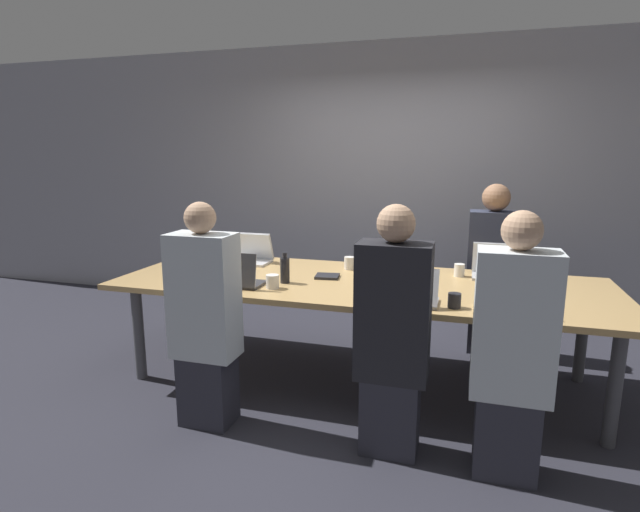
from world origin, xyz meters
TOP-DOWN VIEW (x-y plane):
  - ground_plane at (0.00, 0.00)m, footprint 24.00×24.00m
  - curtain_wall at (0.00, 1.76)m, footprint 12.00×0.06m
  - conference_table at (0.00, 0.00)m, footprint 3.56×1.26m
  - laptop_far_left at (-1.03, 0.37)m, footprint 0.33×0.26m
  - cup_far_left at (-1.28, 0.31)m, footprint 0.10×0.10m
  - laptop_far_right at (0.95, 0.42)m, footprint 0.33×0.25m
  - person_far_right at (0.95, 0.88)m, footprint 0.40×0.24m
  - cup_far_right at (0.69, 0.36)m, footprint 0.08×0.08m
  - laptop_near_left at (-0.79, -0.40)m, footprint 0.32×0.25m
  - person_near_left at (-0.78, -0.87)m, footprint 0.40×0.24m
  - cup_near_left at (-0.54, -0.37)m, footprint 0.09×0.09m
  - bottle_near_left at (-0.51, -0.20)m, footprint 0.07×0.07m
  - laptop_far_center at (0.11, 0.39)m, footprint 0.35×0.25m
  - cup_far_center at (-0.16, 0.36)m, footprint 0.08×0.08m
  - laptop_near_right at (0.96, -0.51)m, footprint 0.32×0.22m
  - person_near_right at (0.99, -0.89)m, footprint 0.40×0.24m
  - laptop_near_midright at (0.41, -0.48)m, footprint 0.36×0.24m
  - person_near_midright at (0.37, -0.85)m, footprint 0.40×0.24m
  - cup_near_midright at (0.68, -0.47)m, footprint 0.08×0.08m
  - stapler at (0.05, -0.19)m, footprint 0.11×0.15m
  - notebook at (-0.26, 0.04)m, footprint 0.19×0.18m

SIDE VIEW (x-z plane):
  - ground_plane at x=0.00m, z-range 0.00..0.00m
  - person_near_left at x=-0.78m, z-range -0.02..1.39m
  - person_near_right at x=0.99m, z-range -0.02..1.40m
  - person_near_midright at x=0.37m, z-range -0.02..1.41m
  - person_far_right at x=0.95m, z-range -0.02..1.43m
  - conference_table at x=0.00m, z-range 0.33..1.10m
  - notebook at x=-0.26m, z-range 0.77..0.79m
  - stapler at x=0.05m, z-range 0.77..0.82m
  - cup_far_left at x=-1.28m, z-range 0.77..0.85m
  - cup_near_midright at x=0.68m, z-range 0.77..0.86m
  - cup_far_right at x=0.69m, z-range 0.77..0.87m
  - cup_near_left at x=-0.54m, z-range 0.77..0.87m
  - cup_far_center at x=-0.16m, z-range 0.77..0.87m
  - laptop_near_right at x=0.96m, z-range 0.72..0.95m
  - laptop_near_midright at x=0.41m, z-range 0.72..0.96m
  - laptop_far_center at x=0.11m, z-range 0.72..0.97m
  - laptop_near_left at x=-0.79m, z-range 0.72..0.97m
  - laptop_far_right at x=0.95m, z-range 0.72..0.97m
  - laptop_far_left at x=-1.03m, z-range 0.72..0.97m
  - bottle_near_left at x=-0.51m, z-range 0.75..0.98m
  - curtain_wall at x=0.00m, z-range 0.00..2.80m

